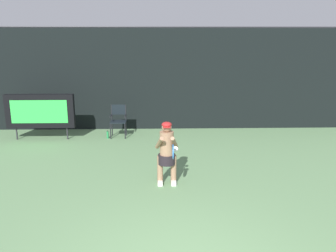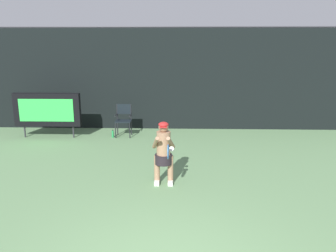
{
  "view_description": "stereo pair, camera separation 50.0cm",
  "coord_description": "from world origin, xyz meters",
  "px_view_note": "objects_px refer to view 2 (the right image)",
  "views": [
    {
      "loc": [
        -0.33,
        -3.91,
        3.16
      ],
      "look_at": [
        -0.09,
        4.6,
        1.05
      ],
      "focal_mm": 36.81,
      "sensor_mm": 36.0,
      "label": 1
    },
    {
      "loc": [
        0.17,
        -3.9,
        3.16
      ],
      "look_at": [
        -0.09,
        4.6,
        1.05
      ],
      "focal_mm": 36.81,
      "sensor_mm": 36.0,
      "label": 2
    }
  ],
  "objects_px": {
    "scoreboard": "(47,110)",
    "tennis_player": "(164,151)",
    "umpire_chair": "(124,118)",
    "water_bottle": "(113,134)",
    "tennis_racket": "(168,151)"
  },
  "relations": [
    {
      "from": "scoreboard",
      "to": "tennis_player",
      "type": "relative_size",
      "value": 1.53
    },
    {
      "from": "umpire_chair",
      "to": "water_bottle",
      "type": "relative_size",
      "value": 4.08
    },
    {
      "from": "tennis_player",
      "to": "umpire_chair",
      "type": "bearing_deg",
      "value": 110.92
    },
    {
      "from": "scoreboard",
      "to": "tennis_player",
      "type": "height_order",
      "value": "scoreboard"
    },
    {
      "from": "scoreboard",
      "to": "tennis_player",
      "type": "distance_m",
      "value": 5.49
    },
    {
      "from": "tennis_racket",
      "to": "water_bottle",
      "type": "bearing_deg",
      "value": 133.06
    },
    {
      "from": "tennis_player",
      "to": "scoreboard",
      "type": "bearing_deg",
      "value": 137.07
    },
    {
      "from": "water_bottle",
      "to": "scoreboard",
      "type": "bearing_deg",
      "value": -178.38
    },
    {
      "from": "tennis_player",
      "to": "tennis_racket",
      "type": "relative_size",
      "value": 2.39
    },
    {
      "from": "scoreboard",
      "to": "umpire_chair",
      "type": "bearing_deg",
      "value": 6.1
    },
    {
      "from": "umpire_chair",
      "to": "water_bottle",
      "type": "distance_m",
      "value": 0.64
    },
    {
      "from": "scoreboard",
      "to": "tennis_racket",
      "type": "relative_size",
      "value": 3.65
    },
    {
      "from": "scoreboard",
      "to": "water_bottle",
      "type": "bearing_deg",
      "value": 1.62
    },
    {
      "from": "water_bottle",
      "to": "tennis_player",
      "type": "relative_size",
      "value": 0.18
    },
    {
      "from": "scoreboard",
      "to": "umpire_chair",
      "type": "distance_m",
      "value": 2.52
    }
  ]
}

